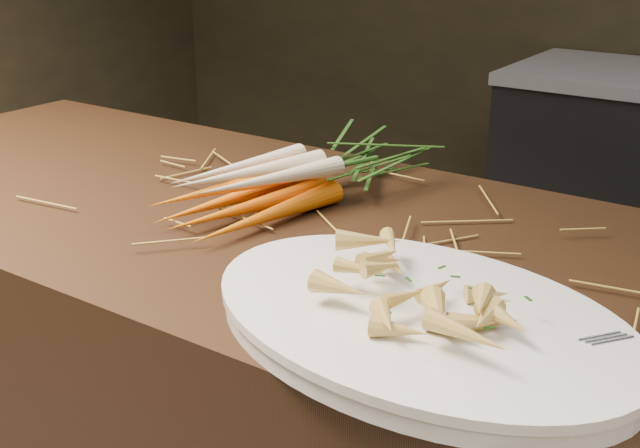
% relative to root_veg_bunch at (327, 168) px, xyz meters
% --- Properties ---
extents(straw_bedding, '(1.40, 0.60, 0.02)m').
position_rel_root_veg_bunch_xyz_m(straw_bedding, '(0.27, -0.12, -0.04)').
color(straw_bedding, olive).
rests_on(straw_bedding, main_counter).
extents(root_veg_bunch, '(0.26, 0.53, 0.10)m').
position_rel_root_veg_bunch_xyz_m(root_veg_bunch, '(0.00, 0.00, 0.00)').
color(root_veg_bunch, '#E26704').
rests_on(root_veg_bunch, main_counter).
extents(serving_platter, '(0.54, 0.40, 0.03)m').
position_rel_root_veg_bunch_xyz_m(serving_platter, '(0.34, -0.32, -0.03)').
color(serving_platter, white).
rests_on(serving_platter, main_counter).
extents(roasted_veg_heap, '(0.26, 0.21, 0.06)m').
position_rel_root_veg_bunch_xyz_m(roasted_veg_heap, '(0.34, -0.32, 0.01)').
color(roasted_veg_heap, '#AE8234').
rests_on(roasted_veg_heap, serving_platter).
extents(serving_fork, '(0.13, 0.16, 0.00)m').
position_rel_root_veg_bunch_xyz_m(serving_fork, '(0.51, -0.37, -0.02)').
color(serving_fork, silver).
rests_on(serving_fork, serving_platter).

